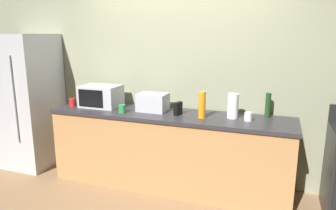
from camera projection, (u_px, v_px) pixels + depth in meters
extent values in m
plane|color=#93704C|center=(156.00, 201.00, 3.41)|extent=(8.00, 8.00, 0.00)
cube|color=gray|center=(179.00, 71.00, 3.86)|extent=(6.40, 0.10, 2.70)
cube|color=#B27F4C|center=(168.00, 152.00, 3.69)|extent=(2.80, 0.60, 0.86)
cube|color=#2D2B30|center=(168.00, 115.00, 3.59)|extent=(2.84, 0.64, 0.04)
cube|color=#B7BABF|center=(28.00, 101.00, 4.26)|extent=(0.72, 0.70, 1.80)
cylinder|color=silver|center=(14.00, 100.00, 3.85)|extent=(0.02, 0.02, 1.10)
cube|color=#B7BABF|center=(101.00, 96.00, 3.90)|extent=(0.48, 0.34, 0.27)
cube|color=black|center=(91.00, 98.00, 3.76)|extent=(0.34, 0.01, 0.21)
cube|color=#B7BABF|center=(153.00, 102.00, 3.69)|extent=(0.34, 0.26, 0.21)
cylinder|color=white|center=(233.00, 106.00, 3.36)|extent=(0.12, 0.12, 0.27)
cube|color=black|center=(178.00, 108.00, 3.50)|extent=(0.08, 0.12, 0.15)
cylinder|color=orange|center=(202.00, 105.00, 3.36)|extent=(0.08, 0.08, 0.29)
cylinder|color=#1E3F19|center=(268.00, 105.00, 3.39)|extent=(0.06, 0.06, 0.27)
cylinder|color=#2D8C47|center=(122.00, 109.00, 3.61)|extent=(0.08, 0.08, 0.09)
cylinder|color=red|center=(73.00, 102.00, 3.94)|extent=(0.08, 0.08, 0.10)
cylinder|color=white|center=(248.00, 117.00, 3.27)|extent=(0.08, 0.08, 0.09)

